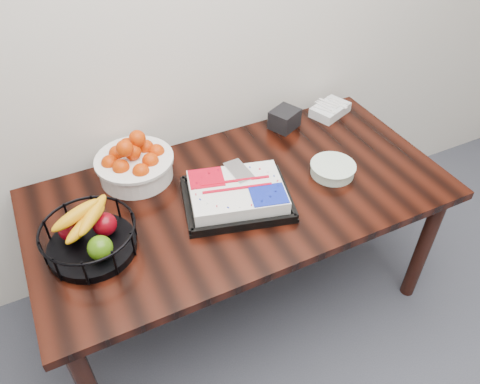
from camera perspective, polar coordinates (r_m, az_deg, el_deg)
name	(u,v)px	position (r m, az deg, el deg)	size (l,w,h in m)	color
table	(241,206)	(2.08, 0.18, -1.70)	(1.80, 0.90, 0.75)	black
cake_tray	(237,195)	(1.94, -0.39, -0.31)	(0.51, 0.45, 0.09)	black
tangerine_bowl	(134,160)	(2.09, -12.77, 3.82)	(0.34, 0.34, 0.22)	white
fruit_basket	(89,236)	(1.81, -17.92, -5.09)	(0.35, 0.35, 0.19)	black
plate_stack	(333,169)	(2.14, 11.23, 2.76)	(0.20, 0.20, 0.05)	white
fork_bag	(330,109)	(2.55, 10.93, 9.87)	(0.24, 0.19, 0.06)	silver
napkin_box	(284,119)	(2.40, 5.45, 8.87)	(0.14, 0.12, 0.10)	black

